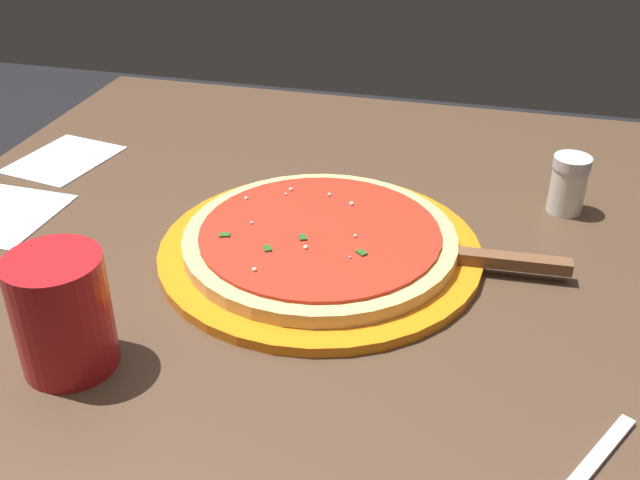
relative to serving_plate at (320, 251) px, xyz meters
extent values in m
cube|color=black|center=(0.45, -0.36, -0.39)|extent=(0.06, 0.06, 0.71)
cube|color=black|center=(0.45, 0.45, -0.39)|extent=(0.06, 0.06, 0.71)
cube|color=#473323|center=(0.03, 0.05, -0.02)|extent=(0.96, 0.95, 0.03)
cylinder|color=orange|center=(0.00, 0.00, 0.00)|extent=(0.37, 0.37, 0.01)
cylinder|color=#DBB26B|center=(0.00, 0.00, 0.01)|extent=(0.31, 0.31, 0.02)
cylinder|color=red|center=(0.00, 0.00, 0.02)|extent=(0.27, 0.27, 0.00)
sphere|color=#EFEACC|center=(0.07, 0.06, 0.03)|extent=(0.00, 0.00, 0.00)
sphere|color=#EFEACC|center=(0.05, 0.11, 0.03)|extent=(0.00, 0.00, 0.00)
sphere|color=#EFEACC|center=(-0.10, 0.04, 0.03)|extent=(0.00, 0.00, 0.00)
sphere|color=#EFEACC|center=(0.00, 0.08, 0.03)|extent=(0.00, 0.00, 0.00)
sphere|color=#EFEACC|center=(0.09, 0.06, 0.03)|extent=(0.00, 0.00, 0.00)
sphere|color=#EFEACC|center=(-0.05, -0.05, 0.03)|extent=(0.00, 0.00, 0.00)
sphere|color=#EFEACC|center=(0.00, -0.04, 0.03)|extent=(0.00, 0.00, 0.00)
sphere|color=#EFEACC|center=(0.09, 0.01, 0.03)|extent=(0.00, 0.00, 0.00)
sphere|color=#EFEACC|center=(-0.04, 0.01, 0.03)|extent=(0.01, 0.01, 0.01)
sphere|color=#EFEACC|center=(0.07, -0.02, 0.03)|extent=(0.01, 0.01, 0.01)
cube|color=#23561E|center=(-0.04, -0.06, 0.03)|extent=(0.01, 0.01, 0.00)
cube|color=#23561E|center=(-0.02, 0.01, 0.03)|extent=(0.01, 0.01, 0.00)
cube|color=#23561E|center=(-0.05, 0.05, 0.03)|extent=(0.01, 0.01, 0.00)
cube|color=#23561E|center=(-0.04, 0.10, 0.03)|extent=(0.01, 0.01, 0.00)
cube|color=silver|center=(0.00, -0.10, 0.01)|extent=(0.07, 0.09, 0.00)
cube|color=brown|center=(0.01, -0.21, 0.01)|extent=(0.02, 0.13, 0.01)
cylinder|color=#B2191E|center=(-0.24, 0.18, 0.05)|extent=(0.09, 0.09, 0.11)
cube|color=white|center=(-0.01, 0.41, 0.00)|extent=(0.15, 0.14, 0.00)
cube|color=white|center=(0.16, 0.42, 0.00)|extent=(0.16, 0.14, 0.00)
cube|color=silver|center=(-0.26, -0.28, 0.00)|extent=(0.14, 0.08, 0.00)
cylinder|color=silver|center=(0.18, -0.27, 0.02)|extent=(0.04, 0.04, 0.06)
cylinder|color=silver|center=(0.18, -0.27, 0.06)|extent=(0.05, 0.05, 0.01)
camera|label=1|loc=(-0.70, -0.18, 0.45)|focal=41.98mm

